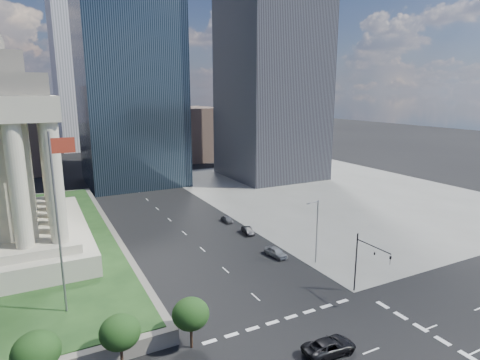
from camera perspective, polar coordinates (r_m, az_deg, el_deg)
ground at (r=125.80m, az=-16.07°, el=0.07°), size 500.00×500.00×0.00m
sidewalk_ne at (r=109.68m, az=12.87°, el=-1.52°), size 68.00×90.00×0.03m
flagpole at (r=46.66m, az=-24.40°, el=-4.48°), size 2.52×0.24×20.00m
midrise_glass at (r=118.72m, az=-15.48°, el=13.99°), size 26.00×26.00×60.00m
highrise_ne at (r=126.82m, az=4.61°, el=23.36°), size 26.00×28.00×100.00m
building_filler_ne at (r=161.52m, az=-7.25°, el=6.68°), size 20.00×30.00×20.00m
building_filler_nw at (r=151.48m, az=-29.99°, el=6.28°), size 24.00×30.00×28.00m
traffic_signal_ne at (r=53.94m, az=17.57°, el=-10.58°), size 0.30×5.74×8.00m
street_lamp_north at (r=62.15m, az=10.77°, el=-6.72°), size 2.13×0.22×10.00m
pickup_truck at (r=44.48m, az=12.58°, el=-22.11°), size 2.78×5.73×1.57m
parked_sedan_near at (r=65.35m, az=5.13°, el=-10.18°), size 4.58×2.31×1.50m
parked_sedan_mid at (r=74.97m, az=1.12°, el=-7.21°), size 1.80×3.95×1.26m
parked_sedan_far at (r=81.59m, az=-1.85°, el=-5.57°), size 1.47×3.65×1.24m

